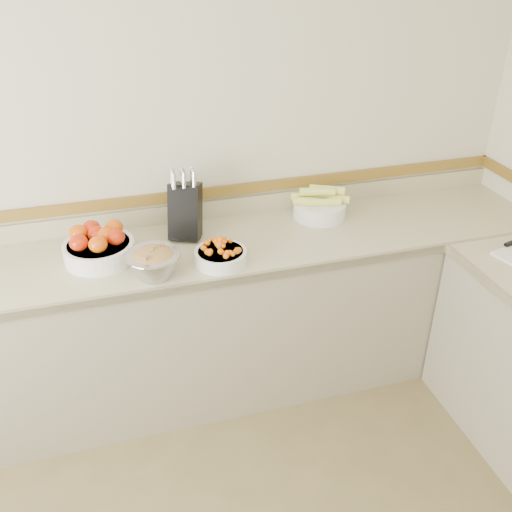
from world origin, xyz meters
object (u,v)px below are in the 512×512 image
object	(u,v)px
corn_bowl	(320,205)
rhubarb_bowl	(153,262)
knife_block	(185,210)
tomato_bowl	(99,246)
cherry_tomato_bowl	(221,254)

from	to	relation	value
corn_bowl	rhubarb_bowl	xyz separation A→B (m)	(-0.96, -0.37, 0.01)
knife_block	tomato_bowl	distance (m)	0.46
knife_block	rhubarb_bowl	distance (m)	0.41
knife_block	corn_bowl	distance (m)	0.75
tomato_bowl	cherry_tomato_bowl	xyz separation A→B (m)	(0.55, -0.19, -0.03)
tomato_bowl	knife_block	bearing A→B (deg)	14.64
tomato_bowl	corn_bowl	size ratio (longest dim) A/B	1.07
corn_bowl	rhubarb_bowl	bearing A→B (deg)	-159.04
cherry_tomato_bowl	corn_bowl	xyz separation A→B (m)	(0.64, 0.34, 0.02)
tomato_bowl	cherry_tomato_bowl	world-z (taller)	tomato_bowl
knife_block	cherry_tomato_bowl	bearing A→B (deg)	-70.59
knife_block	cherry_tomato_bowl	size ratio (longest dim) A/B	1.49
tomato_bowl	rhubarb_bowl	distance (m)	0.32
cherry_tomato_bowl	rhubarb_bowl	size ratio (longest dim) A/B	0.98
knife_block	cherry_tomato_bowl	xyz separation A→B (m)	(0.11, -0.31, -0.11)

